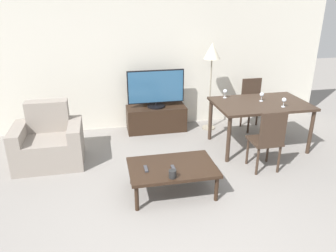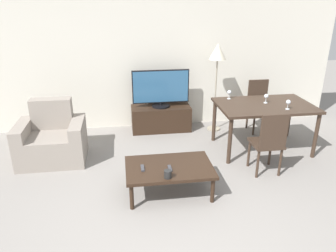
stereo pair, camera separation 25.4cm
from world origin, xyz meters
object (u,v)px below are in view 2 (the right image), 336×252
at_px(armchair, 52,140).
at_px(cup_white_near, 168,174).
at_px(remote_secondary, 170,168).
at_px(dining_chair_far, 259,103).
at_px(remote_primary, 143,168).
at_px(dining_chair_near, 269,141).
at_px(floor_lamp, 217,57).
at_px(coffee_table, 169,169).
at_px(wine_glass_right, 266,97).
at_px(wine_glass_left, 288,103).
at_px(dining_table, 264,109).
at_px(tv, 161,89).
at_px(tv_stand, 161,118).
at_px(wine_glass_center, 229,93).

height_order(armchair, cup_white_near, armchair).
bearing_deg(remote_secondary, dining_chair_far, 44.64).
bearing_deg(remote_primary, armchair, 137.83).
bearing_deg(dining_chair_near, floor_lamp, 99.41).
distance_m(coffee_table, floor_lamp, 2.46).
xyz_separation_m(coffee_table, wine_glass_right, (1.70, 1.10, 0.53)).
relative_size(coffee_table, wine_glass_left, 7.40).
bearing_deg(remote_secondary, dining_table, 33.76).
relative_size(dining_table, wine_glass_left, 10.09).
bearing_deg(remote_primary, tv, 76.81).
distance_m(dining_chair_near, remote_secondary, 1.45).
bearing_deg(wine_glass_left, tv_stand, 143.47).
bearing_deg(cup_white_near, tv, 84.87).
distance_m(remote_primary, cup_white_near, 0.38).
relative_size(remote_secondary, wine_glass_left, 1.03).
relative_size(coffee_table, floor_lamp, 0.68).
relative_size(dining_chair_near, wine_glass_right, 6.30).
distance_m(tv, cup_white_near, 2.37).
bearing_deg(dining_chair_near, dining_chair_far, 71.86).
bearing_deg(remote_secondary, coffee_table, 88.27).
bearing_deg(wine_glass_right, wine_glass_center, 149.82).
height_order(tv, coffee_table, tv).
height_order(coffee_table, remote_primary, remote_primary).
xyz_separation_m(tv_stand, wine_glass_left, (1.74, -1.29, 0.63)).
distance_m(dining_table, floor_lamp, 1.24).
bearing_deg(dining_chair_near, wine_glass_left, 46.49).
xyz_separation_m(tv_stand, tv, (0.00, -0.00, 0.57)).
bearing_deg(wine_glass_left, remote_secondary, -156.04).
bearing_deg(tv, armchair, -152.40).
height_order(tv_stand, dining_table, dining_table).
bearing_deg(wine_glass_right, remote_primary, -151.11).
distance_m(tv_stand, dining_chair_near, 2.22).
height_order(tv, dining_table, tv).
distance_m(coffee_table, wine_glass_right, 2.10).
height_order(tv_stand, remote_secondary, tv_stand).
bearing_deg(dining_chair_near, coffee_table, -169.78).
distance_m(tv_stand, dining_table, 1.88).
distance_m(dining_chair_near, dining_chair_far, 1.66).
bearing_deg(wine_glass_center, coffee_table, -130.61).
xyz_separation_m(dining_chair_near, cup_white_near, (-1.46, -0.52, -0.09)).
distance_m(tv, remote_secondary, 2.18).
xyz_separation_m(dining_chair_far, wine_glass_left, (-0.02, -1.06, 0.35)).
height_order(tv, remote_secondary, tv).
bearing_deg(remote_secondary, wine_glass_center, 50.80).
bearing_deg(wine_glass_center, floor_lamp, 97.30).
xyz_separation_m(dining_chair_near, wine_glass_left, (0.49, 0.52, 0.35)).
bearing_deg(dining_chair_far, cup_white_near, -133.32).
bearing_deg(remote_secondary, tv, 85.79).
xyz_separation_m(armchair, floor_lamp, (2.74, 0.80, 1.03)).
relative_size(tv_stand, dining_chair_far, 1.16).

